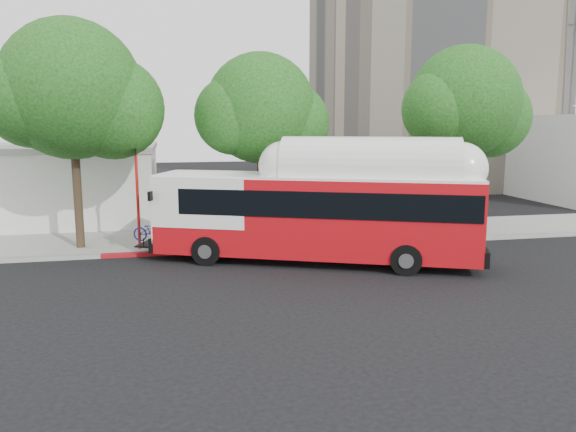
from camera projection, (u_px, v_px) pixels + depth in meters
The scene contains 10 objects.
ground at pixel (314, 272), 20.85m from camera, with size 120.00×120.00×0.00m, color black.
sidewalk at pixel (280, 236), 27.11m from camera, with size 60.00×5.00×0.15m, color gray.
curb_strip at pixel (291, 247), 24.60m from camera, with size 60.00×0.30×0.15m, color gray.
red_curb_segment at pixel (223, 250), 23.99m from camera, with size 10.00×0.32×0.16m, color maroon.
street_tree_left at pixel (84, 95), 23.39m from camera, with size 6.67×5.80×9.74m.
street_tree_mid at pixel (269, 113), 25.60m from camera, with size 5.75×5.00×8.62m.
street_tree_right at pixel (472, 106), 27.39m from camera, with size 6.21×5.40×9.18m.
low_commercial_bldg at pixel (7, 183), 31.16m from camera, with size 16.20×10.20×4.25m.
transit_bus at pixel (317, 216), 21.96m from camera, with size 13.29×7.35×3.98m.
signal_pole at pixel (138, 200), 23.64m from camera, with size 0.12×0.42×4.39m.
Camera 1 is at (-5.10, -19.59, 5.49)m, focal length 35.00 mm.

